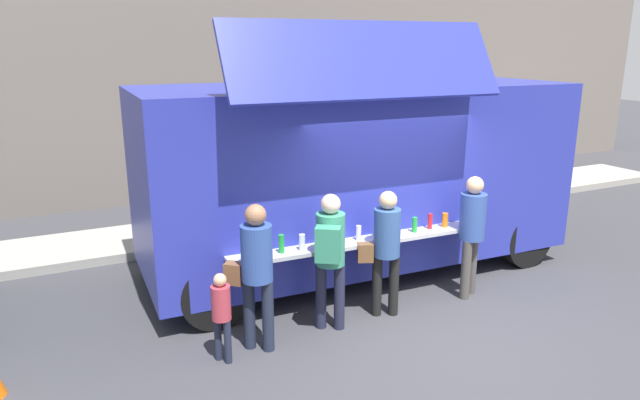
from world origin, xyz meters
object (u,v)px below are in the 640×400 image
at_px(child_near_queue, 221,310).
at_px(food_truck_main, 356,171).
at_px(customer_mid_with_backpack, 330,249).
at_px(trash_bin, 471,181).
at_px(customer_extra_browsing, 472,226).
at_px(customer_front_ordering, 385,243).
at_px(customer_rear_waiting, 256,265).

bearing_deg(child_near_queue, food_truck_main, -0.34).
bearing_deg(child_near_queue, customer_mid_with_backpack, -28.30).
relative_size(trash_bin, customer_extra_browsing, 0.54).
distance_m(trash_bin, customer_mid_with_backpack, 6.88).
relative_size(food_truck_main, customer_front_ordering, 3.88).
bearing_deg(customer_front_ordering, trash_bin, -27.25).
height_order(customer_mid_with_backpack, child_near_queue, customer_mid_with_backpack).
distance_m(customer_front_ordering, child_near_queue, 2.26).
bearing_deg(customer_front_ordering, child_near_queue, 118.19).
xyz_separation_m(customer_front_ordering, customer_extra_browsing, (1.38, -0.02, 0.04)).
xyz_separation_m(trash_bin, customer_rear_waiting, (-6.55, -4.02, 0.57)).
xyz_separation_m(trash_bin, customer_front_ordering, (-4.77, -3.92, 0.53)).
bearing_deg(customer_mid_with_backpack, trash_bin, -21.48).
distance_m(customer_mid_with_backpack, child_near_queue, 1.48).
bearing_deg(child_near_queue, customer_extra_browsing, -31.24).
xyz_separation_m(food_truck_main, trash_bin, (4.29, 2.32, -1.11)).
xyz_separation_m(customer_mid_with_backpack, customer_rear_waiting, (-0.96, -0.05, -0.02)).
relative_size(food_truck_main, customer_mid_with_backpack, 3.75).
relative_size(customer_rear_waiting, child_near_queue, 1.66).
height_order(trash_bin, child_near_queue, child_near_queue).
distance_m(customer_front_ordering, customer_mid_with_backpack, 0.82).
bearing_deg(customer_mid_with_backpack, food_truck_main, -4.90).
bearing_deg(child_near_queue, customer_front_ordering, -29.07).
xyz_separation_m(food_truck_main, customer_front_ordering, (-0.47, -1.60, -0.58)).
distance_m(food_truck_main, customer_mid_with_backpack, 2.16).
distance_m(trash_bin, customer_rear_waiting, 7.70).
bearing_deg(customer_extra_browsing, customer_mid_with_backpack, 61.99).
distance_m(customer_front_ordering, customer_rear_waiting, 1.78).
relative_size(customer_mid_with_backpack, child_near_queue, 1.65).
bearing_deg(trash_bin, food_truck_main, -151.60).
xyz_separation_m(food_truck_main, customer_mid_with_backpack, (-1.29, -1.65, -0.51)).
xyz_separation_m(customer_front_ordering, customer_mid_with_backpack, (-0.82, -0.05, 0.07)).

